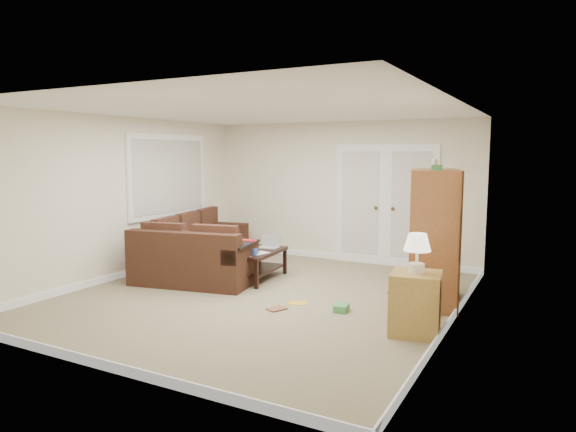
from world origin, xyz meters
The scene contains 17 objects.
floor centered at (0.00, 0.00, 0.00)m, with size 5.50×5.50×0.00m, color gray.
ceiling centered at (0.00, 0.00, 2.50)m, with size 5.00×5.50×0.02m, color white.
wall_left centered at (-2.50, 0.00, 1.25)m, with size 0.02×5.50×2.50m, color white.
wall_right centered at (2.50, 0.00, 1.25)m, with size 0.02×5.50×2.50m, color white.
wall_back centered at (0.00, 2.75, 1.25)m, with size 5.00×0.02×2.50m, color white.
wall_front centered at (0.00, -2.75, 1.25)m, with size 5.00×0.02×2.50m, color white.
baseboards centered at (0.00, 0.00, 0.05)m, with size 5.00×5.50×0.10m, color silver, non-canonical shape.
french_doors centered at (0.85, 2.71, 1.04)m, with size 1.80×0.05×2.13m.
window_left centered at (-2.46, 1.00, 1.55)m, with size 0.05×1.92×1.42m.
sectional_sofa centered at (-1.63, 0.68, 0.32)m, with size 2.25×2.80×0.83m.
coffee_table centered at (-0.54, 0.79, 0.24)m, with size 0.63×1.14×0.75m.
tv_armoire centered at (2.09, 0.77, 0.88)m, with size 0.85×1.20×1.86m.
side_cabinet centered at (2.20, -0.48, 0.39)m, with size 0.59×0.59×1.09m.
space_heater centered at (1.97, 2.37, 0.16)m, with size 0.12×0.10×0.31m, color silver.
floor_magazine centered at (0.58, -0.06, 0.00)m, with size 0.25×0.19×0.01m, color gold.
floor_greenbox centered at (1.20, -0.12, 0.04)m, with size 0.16×0.22×0.09m, color #42914B.
floor_book centered at (0.38, -0.40, 0.01)m, with size 0.17×0.23×0.02m, color brown.
Camera 1 is at (3.50, -5.86, 1.93)m, focal length 32.00 mm.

